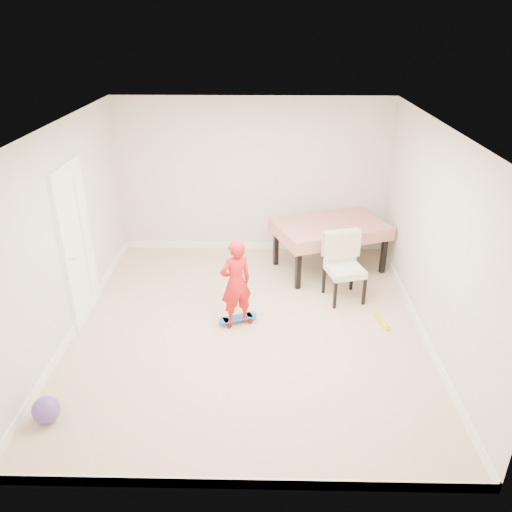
{
  "coord_description": "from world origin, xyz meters",
  "views": [
    {
      "loc": [
        0.22,
        -5.51,
        3.7
      ],
      "look_at": [
        0.1,
        0.2,
        0.95
      ],
      "focal_mm": 35.0,
      "sensor_mm": 36.0,
      "label": 1
    }
  ],
  "objects_px": {
    "dining_chair": "(345,268)",
    "skateboard": "(238,320)",
    "child": "(236,285)",
    "balloon": "(46,410)",
    "dining_table": "(329,246)"
  },
  "relations": [
    {
      "from": "dining_table",
      "to": "balloon",
      "type": "distance_m",
      "value": 4.73
    },
    {
      "from": "dining_table",
      "to": "dining_chair",
      "type": "xyz_separation_m",
      "value": [
        0.11,
        -0.96,
        0.1
      ]
    },
    {
      "from": "dining_chair",
      "to": "balloon",
      "type": "xyz_separation_m",
      "value": [
        -3.32,
        -2.5,
        -0.35
      ]
    },
    {
      "from": "dining_table",
      "to": "skateboard",
      "type": "height_order",
      "value": "dining_table"
    },
    {
      "from": "dining_chair",
      "to": "skateboard",
      "type": "distance_m",
      "value": 1.69
    },
    {
      "from": "skateboard",
      "to": "balloon",
      "type": "bearing_deg",
      "value": -157.82
    },
    {
      "from": "skateboard",
      "to": "balloon",
      "type": "relative_size",
      "value": 1.94
    },
    {
      "from": "dining_table",
      "to": "skateboard",
      "type": "xyz_separation_m",
      "value": [
        -1.38,
        -1.63,
        -0.35
      ]
    },
    {
      "from": "balloon",
      "to": "child",
      "type": "bearing_deg",
      "value": 44.73
    },
    {
      "from": "child",
      "to": "dining_chair",
      "type": "bearing_deg",
      "value": 176.18
    },
    {
      "from": "dining_table",
      "to": "balloon",
      "type": "height_order",
      "value": "dining_table"
    },
    {
      "from": "skateboard",
      "to": "child",
      "type": "distance_m",
      "value": 0.55
    },
    {
      "from": "dining_table",
      "to": "balloon",
      "type": "xyz_separation_m",
      "value": [
        -3.21,
        -3.46,
        -0.25
      ]
    },
    {
      "from": "skateboard",
      "to": "child",
      "type": "xyz_separation_m",
      "value": [
        -0.01,
        -0.04,
        0.55
      ]
    },
    {
      "from": "skateboard",
      "to": "balloon",
      "type": "height_order",
      "value": "balloon"
    }
  ]
}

